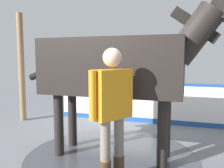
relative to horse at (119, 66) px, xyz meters
name	(u,v)px	position (x,y,z in m)	size (l,w,h in m)	color
ground_plane	(100,152)	(-0.07, 0.39, -1.53)	(16.00, 16.00, 0.02)	slate
wet_patch	(112,155)	(-0.05, 0.11, -1.52)	(2.92, 2.92, 0.00)	#42444C
barrier_wall	(139,104)	(1.98, 1.12, -1.04)	(2.01, 3.93, 1.05)	white
roof_post_far	(21,68)	(-0.05, 3.44, -0.12)	(0.16, 0.16, 2.81)	olive
horse	(119,66)	(0.00, 0.00, 0.00)	(1.95, 3.35, 2.62)	black
handler	(112,106)	(-0.71, -0.54, -0.48)	(0.71, 0.26, 1.79)	#47331E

